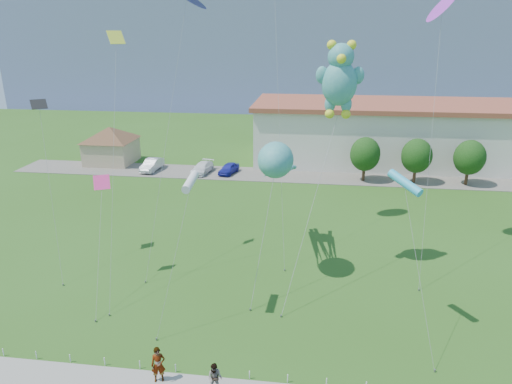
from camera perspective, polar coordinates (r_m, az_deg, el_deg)
ground at (r=27.02m, az=-2.63°, el=-20.29°), size 160.00×160.00×0.00m
parking_strip at (r=58.20m, az=3.30°, el=2.10°), size 70.00×6.00×0.06m
hill_ridge at (r=140.60m, az=6.12°, el=17.29°), size 160.00×50.00×25.00m
pavilion at (r=66.30m, az=-17.72°, el=6.03°), size 9.20×9.20×5.00m
warehouse at (r=69.42m, az=26.05°, el=6.49°), size 61.00×15.00×8.20m
rope_fence at (r=25.89m, az=-3.17°, el=-21.67°), size 26.05×0.05×0.50m
tree_near at (r=56.54m, az=13.48°, el=4.62°), size 3.60×3.60×5.47m
tree_mid at (r=57.50m, az=19.44°, el=4.28°), size 3.60×3.60×5.47m
tree_far at (r=59.06m, az=25.15°, el=3.92°), size 3.60×3.60×5.47m
pedestrian_left at (r=25.53m, az=-12.12°, el=-20.34°), size 0.84×0.67×1.99m
pedestrian_right at (r=24.67m, az=-5.15°, el=-22.15°), size 0.86×0.70×1.63m
parked_car_silver at (r=61.51m, az=-12.88°, el=3.36°), size 1.98×4.75×1.53m
parked_car_white at (r=59.21m, az=-6.75°, el=3.01°), size 2.53×4.84×1.34m
parked_car_blue at (r=58.70m, az=-3.42°, el=2.96°), size 2.52×4.17×1.33m
octopus_kite at (r=32.89m, az=2.63°, el=3.37°), size 2.49×11.34×10.16m
teddy_bear_kite at (r=32.60m, az=10.42°, el=13.87°), size 4.86×8.66×16.76m
small_kite_yellow at (r=34.38m, az=-17.21°, el=13.88°), size 2.39×9.69×17.33m
small_kite_cyan at (r=26.85m, az=18.15°, el=0.93°), size 2.10×5.35×9.70m
small_kite_white at (r=27.00m, az=-8.22°, el=1.13°), size 1.97×4.27×9.39m
small_kite_blue at (r=34.83m, az=-8.82°, el=22.23°), size 3.40×6.56×20.31m
small_kite_pink at (r=33.58m, az=-18.79°, el=-0.32°), size 2.28×6.73×7.67m
small_kite_purple at (r=38.31m, az=22.23°, el=20.05°), size 2.10×8.91×19.78m
small_kite_black at (r=37.36m, az=-25.22°, el=7.57°), size 3.48×5.50×12.66m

